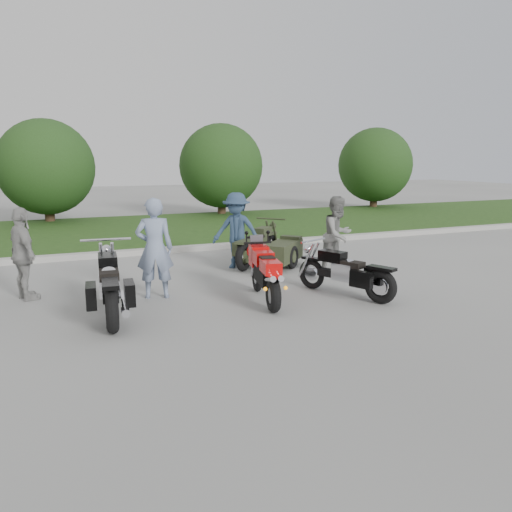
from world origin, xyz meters
name	(u,v)px	position (x,y,z in m)	size (l,w,h in m)	color
ground	(257,315)	(0.00, 0.00, 0.00)	(80.00, 80.00, 0.00)	#A1A19B
curb	(172,250)	(0.00, 6.00, 0.07)	(60.00, 0.30, 0.15)	#ABA9A1
grass_strip	(144,230)	(0.00, 10.15, 0.07)	(60.00, 8.00, 0.14)	#3B6322
tree_mid_left	(46,167)	(-3.00, 13.50, 2.19)	(3.60, 3.60, 4.00)	#3F2B1C
tree_mid_right	(221,166)	(4.00, 13.50, 2.19)	(3.60, 3.60, 4.00)	#3F2B1C
tree_far_right	(375,165)	(12.00, 13.50, 2.19)	(3.60, 3.60, 4.00)	#3F2B1C
sportbike_red	(265,272)	(0.43, 0.66, 0.55)	(0.60, 1.94, 0.93)	black
cruiser_left	(110,288)	(-2.22, 0.82, 0.49)	(0.48, 2.49, 0.96)	black
cruiser_right	(349,275)	(2.00, 0.38, 0.42)	(1.01, 2.00, 0.82)	black
cruiser_sidecar	(272,250)	(1.77, 3.29, 0.41)	(1.94, 2.01, 0.87)	black
person_stripe	(155,248)	(-1.31, 1.70, 0.93)	(0.68, 0.44, 1.85)	#7E8FAC
person_grey	(338,235)	(2.86, 2.17, 0.86)	(0.84, 0.65, 1.72)	gray
person_denim	(236,231)	(0.96, 3.51, 0.88)	(1.14, 0.66, 1.77)	navy
person_back	(23,254)	(-3.52, 2.47, 0.85)	(0.99, 0.41, 1.69)	#999894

